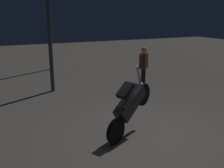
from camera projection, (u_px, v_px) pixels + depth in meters
name	position (u px, v px, depth m)	size (l,w,h in m)	color
ground_plane	(145.00, 133.00, 6.35)	(40.00, 40.00, 0.00)	#605951
motorcycle_black_foreground	(130.00, 105.00, 6.10)	(1.52, 0.86, 1.63)	black
person_rider_beside	(144.00, 64.00, 9.94)	(0.56, 0.50, 1.59)	black
streetlamp_far	(48.00, 9.00, 9.00)	(0.36, 0.36, 4.56)	#38383D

